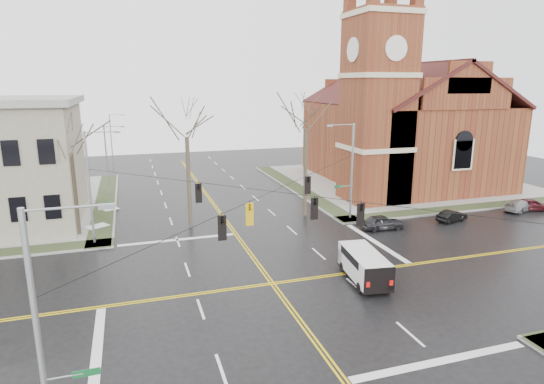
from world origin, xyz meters
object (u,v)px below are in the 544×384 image
object	(u,v)px
signal_pole_ne	(350,169)
parked_car_b	(452,216)
tree_nw_near	(187,131)
church	(398,118)
signal_pole_sw	(44,334)
streetlight_north_a	(108,158)
tree_nw_far	(70,148)
parked_car_c	(520,205)
cargo_van	(363,263)
parked_car_d	(532,204)
signal_pole_nw	(92,184)
parked_car_a	(382,222)
tree_ne	(306,123)
streetlight_north_b	(112,138)

from	to	relation	value
signal_pole_ne	parked_car_b	bearing A→B (deg)	-21.82
parked_car_b	tree_nw_near	size ratio (longest dim) A/B	0.27
church	parked_car_b	distance (m)	19.16
signal_pole_ne	signal_pole_sw	distance (m)	32.28
church	streetlight_north_a	world-z (taller)	church
tree_nw_far	tree_nw_near	world-z (taller)	tree_nw_near
signal_pole_ne	parked_car_c	world-z (taller)	signal_pole_ne
church	tree_nw_near	bearing A→B (deg)	-158.78
streetlight_north_a	signal_pole_ne	bearing A→B (deg)	-36.90
cargo_van	tree_nw_near	size ratio (longest dim) A/B	0.44
streetlight_north_a	cargo_van	distance (m)	33.72
signal_pole_ne	parked_car_d	xyz separation A→B (m)	(19.35, -2.88, -4.33)
tree_nw_far	tree_nw_near	bearing A→B (deg)	-2.13
church	signal_pole_nw	size ratio (longest dim) A/B	3.06
signal_pole_sw	streetlight_north_a	distance (m)	39.51
streetlight_north_a	cargo_van	size ratio (longest dim) A/B	1.50
parked_car_a	parked_car_b	bearing A→B (deg)	-85.87
cargo_van	parked_car_c	distance (m)	25.45
tree_ne	cargo_van	bearing A→B (deg)	-96.84
signal_pole_nw	streetlight_north_a	world-z (taller)	signal_pole_nw
cargo_van	tree_nw_near	xyz separation A→B (m)	(-9.34, 15.02, 7.54)
streetlight_north_a	cargo_van	xyz separation A→B (m)	(16.57, -29.18, -3.32)
parked_car_c	tree_nw_far	distance (m)	43.12
church	tree_ne	xyz separation A→B (m)	(-17.05, -11.04, 0.69)
streetlight_north_a	tree_ne	size ratio (longest dim) A/B	0.63
church	signal_pole_nw	bearing A→B (deg)	-159.79
streetlight_north_b	tree_ne	world-z (taller)	tree_ne
signal_pole_ne	signal_pole_sw	size ratio (longest dim) A/B	1.00
church	signal_pole_sw	distance (m)	51.29
signal_pole_sw	parked_car_c	distance (m)	45.65
cargo_van	parked_car_c	size ratio (longest dim) A/B	1.32
signal_pole_sw	parked_car_b	distance (m)	37.37
streetlight_north_b	tree_ne	distance (m)	39.15
tree_nw_far	tree_ne	distance (m)	20.66
signal_pole_sw	streetlight_north_b	size ratio (longest dim) A/B	1.12
signal_pole_sw	streetlight_north_b	world-z (taller)	signal_pole_sw
streetlight_north_b	parked_car_b	world-z (taller)	streetlight_north_b
cargo_van	tree_ne	bearing A→B (deg)	90.67
tree_nw_far	tree_ne	size ratio (longest dim) A/B	0.83
signal_pole_ne	parked_car_b	size ratio (longest dim) A/B	2.76
church	tree_nw_far	distance (m)	39.12
church	tree_nw_far	size ratio (longest dim) A/B	2.63
parked_car_c	tree_ne	size ratio (longest dim) A/B	0.32
cargo_van	tree_nw_far	distance (m)	25.12
parked_car_d	tree_ne	size ratio (longest dim) A/B	0.29
parked_car_c	parked_car_d	world-z (taller)	parked_car_d
tree_nw_far	parked_car_b	bearing A→B (deg)	-10.73
cargo_van	tree_ne	distance (m)	17.01
signal_pole_nw	streetlight_north_a	xyz separation A→B (m)	(0.67, 16.50, -0.48)
parked_car_b	streetlight_north_b	bearing A→B (deg)	23.71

